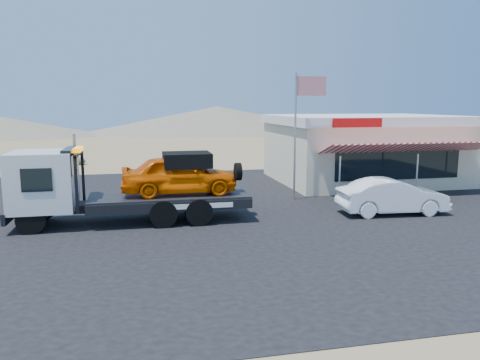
% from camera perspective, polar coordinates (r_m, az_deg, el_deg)
% --- Properties ---
extents(ground, '(120.00, 120.00, 0.00)m').
position_cam_1_polar(ground, '(17.47, -3.35, -5.99)').
color(ground, '#876E4C').
rests_on(ground, ground).
extents(asphalt_lot, '(32.00, 24.00, 0.02)m').
position_cam_1_polar(asphalt_lot, '(20.70, 0.83, -3.52)').
color(asphalt_lot, black).
rests_on(asphalt_lot, ground).
extents(tow_truck, '(8.86, 2.63, 2.96)m').
position_cam_1_polar(tow_truck, '(18.62, -13.70, -0.26)').
color(tow_truck, black).
rests_on(tow_truck, asphalt_lot).
extents(white_sedan, '(4.60, 1.89, 1.48)m').
position_cam_1_polar(white_sedan, '(20.60, 18.08, -1.91)').
color(white_sedan, white).
rests_on(white_sedan, asphalt_lot).
extents(jerky_store, '(10.40, 9.97, 3.90)m').
position_cam_1_polar(jerky_store, '(28.90, 14.73, 3.80)').
color(jerky_store, beige).
rests_on(jerky_store, asphalt_lot).
extents(flagpole, '(1.55, 0.10, 6.00)m').
position_cam_1_polar(flagpole, '(22.47, 7.33, 7.08)').
color(flagpole, '#99999E').
rests_on(flagpole, asphalt_lot).
extents(distant_hills, '(126.00, 48.00, 4.20)m').
position_cam_1_polar(distant_hills, '(72.21, -18.12, 6.68)').
color(distant_hills, '#726B59').
rests_on(distant_hills, ground).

